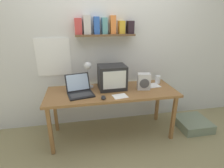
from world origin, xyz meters
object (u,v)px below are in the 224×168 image
(corner_desk, at_px, (112,95))
(computer_mouse, at_px, (103,98))
(crt_monitor, at_px, (112,77))
(printed_handout, at_px, (151,86))
(laptop, at_px, (80,89))
(juice_glass, at_px, (158,80))
(space_heater, at_px, (144,81))
(loose_paper_near_laptop, at_px, (120,96))
(desk_lamp, at_px, (88,71))
(floor_cushion, at_px, (193,123))

(corner_desk, height_order, computer_mouse, computer_mouse)
(crt_monitor, relative_size, printed_handout, 1.54)
(laptop, xyz_separation_m, computer_mouse, (0.29, -0.22, -0.05))
(juice_glass, distance_m, computer_mouse, 0.98)
(juice_glass, xyz_separation_m, space_heater, (-0.30, -0.20, 0.06))
(loose_paper_near_laptop, bearing_deg, juice_glass, 28.71)
(desk_lamp, bearing_deg, crt_monitor, -12.24)
(laptop, bearing_deg, printed_handout, -6.63)
(corner_desk, xyz_separation_m, desk_lamp, (-0.31, 0.15, 0.32))
(desk_lamp, distance_m, loose_paper_near_laptop, 0.58)
(laptop, xyz_separation_m, juice_glass, (1.18, 0.18, -0.01))
(crt_monitor, distance_m, computer_mouse, 0.39)
(loose_paper_near_laptop, bearing_deg, desk_lamp, 137.28)
(corner_desk, distance_m, loose_paper_near_laptop, 0.22)
(printed_handout, bearing_deg, laptop, -174.88)
(crt_monitor, relative_size, floor_cushion, 0.81)
(corner_desk, distance_m, juice_glass, 0.77)
(desk_lamp, height_order, floor_cushion, desk_lamp)
(space_heater, bearing_deg, desk_lamp, 175.10)
(crt_monitor, bearing_deg, desk_lamp, 166.89)
(corner_desk, height_order, crt_monitor, crt_monitor)
(desk_lamp, height_order, printed_handout, desk_lamp)
(desk_lamp, bearing_deg, floor_cushion, -9.05)
(floor_cushion, bearing_deg, corner_desk, 176.84)
(printed_handout, height_order, floor_cushion, printed_handout)
(juice_glass, height_order, space_heater, space_heater)
(computer_mouse, height_order, printed_handout, computer_mouse)
(crt_monitor, bearing_deg, space_heater, -16.57)
(corner_desk, bearing_deg, crt_monitor, 78.35)
(laptop, height_order, juice_glass, laptop)
(space_heater, xyz_separation_m, floor_cushion, (0.86, -0.05, -0.75))
(printed_handout, bearing_deg, computer_mouse, -157.78)
(computer_mouse, relative_size, floor_cushion, 0.23)
(corner_desk, bearing_deg, floor_cushion, -3.16)
(laptop, distance_m, loose_paper_near_laptop, 0.54)
(juice_glass, relative_size, space_heater, 0.51)
(computer_mouse, xyz_separation_m, loose_paper_near_laptop, (0.22, 0.03, -0.01))
(space_heater, bearing_deg, crt_monitor, 173.61)
(crt_monitor, relative_size, computer_mouse, 3.54)
(space_heater, bearing_deg, corner_desk, -174.94)
(juice_glass, height_order, computer_mouse, juice_glass)
(laptop, distance_m, floor_cushion, 1.87)
(laptop, xyz_separation_m, loose_paper_near_laptop, (0.51, -0.19, -0.06))
(desk_lamp, height_order, space_heater, desk_lamp)
(laptop, relative_size, printed_handout, 1.58)
(corner_desk, relative_size, juice_glass, 15.08)
(corner_desk, distance_m, crt_monitor, 0.24)
(desk_lamp, bearing_deg, printed_handout, -5.38)
(laptop, xyz_separation_m, space_heater, (0.88, -0.01, 0.05))
(loose_paper_near_laptop, bearing_deg, laptop, 159.66)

